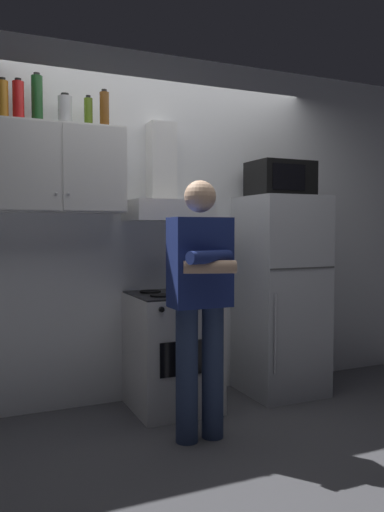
{
  "coord_description": "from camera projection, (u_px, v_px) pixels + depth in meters",
  "views": [
    {
      "loc": [
        -1.43,
        -3.24,
        1.34
      ],
      "look_at": [
        0.0,
        0.0,
        1.15
      ],
      "focal_mm": 35.81,
      "sensor_mm": 36.0,
      "label": 1
    }
  ],
  "objects": [
    {
      "name": "range_hood",
      "position": [
        166.0,
        195.0,
        3.85
      ],
      "size": [
        0.6,
        0.44,
        0.75
      ],
      "color": "white"
    },
    {
      "name": "refrigerator",
      "position": [
        280.0,
        295.0,
        4.16
      ],
      "size": [
        0.6,
        0.62,
        1.6
      ],
      "color": "silver",
      "rests_on": "ground_plane"
    },
    {
      "name": "bottle_beer_brown",
      "position": [
        104.0,
        110.0,
        3.6
      ],
      "size": [
        0.07,
        0.07,
        0.27
      ],
      "color": "brown",
      "rests_on": "upper_cabinet"
    },
    {
      "name": "back_wall_tiled",
      "position": [
        162.0,
        227.0,
        4.09
      ],
      "size": [
        4.8,
        0.1,
        2.7
      ],
      "primitive_type": "cube",
      "color": "white",
      "rests_on": "ground_plane"
    },
    {
      "name": "bottle_soda_red",
      "position": [
        18.0,
        101.0,
        3.39
      ],
      "size": [
        0.08,
        0.08,
        0.29
      ],
      "color": "red",
      "rests_on": "upper_cabinet"
    },
    {
      "name": "stove_oven",
      "position": [
        172.0,
        351.0,
        3.79
      ],
      "size": [
        0.6,
        0.62,
        0.87
      ],
      "color": "white",
      "rests_on": "ground_plane"
    },
    {
      "name": "bottle_liquor_amber",
      "position": [
        3.0,
        100.0,
        3.35
      ],
      "size": [
        0.07,
        0.07,
        0.28
      ],
      "color": "#B7721E",
      "rests_on": "upper_cabinet"
    },
    {
      "name": "ground_plane",
      "position": [
        192.0,
        418.0,
        3.61
      ],
      "size": [
        7.0,
        7.0,
        0.0
      ],
      "primitive_type": "plane",
      "color": "#4C4C51"
    },
    {
      "name": "bottle_canister_steel",
      "position": [
        65.0,
        111.0,
        3.54
      ],
      "size": [
        0.1,
        0.1,
        0.23
      ],
      "color": "#B2B5BA",
      "rests_on": "upper_cabinet"
    },
    {
      "name": "microwave",
      "position": [
        280.0,
        179.0,
        4.12
      ],
      "size": [
        0.48,
        0.37,
        0.28
      ],
      "color": "black",
      "rests_on": "refrigerator"
    },
    {
      "name": "bottle_wine_green",
      "position": [
        37.0,
        100.0,
        3.46
      ],
      "size": [
        0.08,
        0.08,
        0.34
      ],
      "color": "#19471E",
      "rests_on": "upper_cabinet"
    },
    {
      "name": "upper_cabinet",
      "position": [
        57.0,
        169.0,
        3.52
      ],
      "size": [
        0.9,
        0.37,
        0.6
      ],
      "color": "silver"
    },
    {
      "name": "person_standing",
      "position": [
        200.0,
        299.0,
        3.2
      ],
      "size": [
        0.38,
        0.33,
        1.64
      ],
      "color": "navy",
      "rests_on": "ground_plane"
    },
    {
      "name": "bottle_olive_oil",
      "position": [
        88.0,
        113.0,
        3.59
      ],
      "size": [
        0.06,
        0.06,
        0.22
      ],
      "color": "#4C6B19",
      "rests_on": "upper_cabinet"
    }
  ]
}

